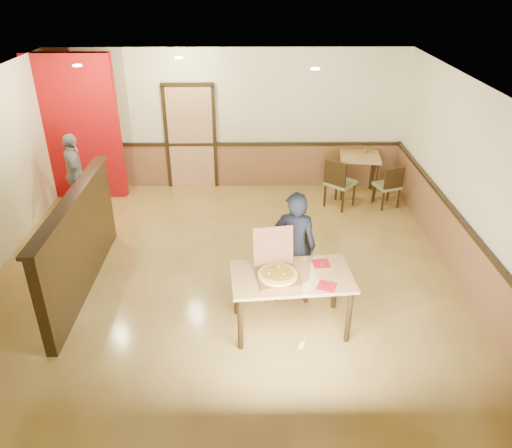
{
  "coord_description": "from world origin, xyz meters",
  "views": [
    {
      "loc": [
        0.41,
        -6.29,
        4.25
      ],
      "look_at": [
        0.48,
        0.0,
        0.91
      ],
      "focal_mm": 35.0,
      "sensor_mm": 36.0,
      "label": 1
    }
  ],
  "objects_px": {
    "main_table": "(291,283)",
    "side_chair_left": "(339,181)",
    "diner_chair": "(293,256)",
    "side_table": "(359,164)",
    "diner": "(295,247)",
    "side_chair_right": "(389,185)",
    "condiment": "(366,150)",
    "passerby": "(75,174)",
    "pizza_box": "(277,271)"
  },
  "relations": [
    {
      "from": "diner_chair",
      "to": "condiment",
      "type": "xyz_separation_m",
      "value": [
        1.71,
        3.47,
        0.34
      ]
    },
    {
      "from": "side_chair_left",
      "to": "diner",
      "type": "height_order",
      "value": "diner"
    },
    {
      "from": "main_table",
      "to": "diner_chair",
      "type": "relative_size",
      "value": 1.53
    },
    {
      "from": "main_table",
      "to": "side_chair_right",
      "type": "distance_m",
      "value": 4.14
    },
    {
      "from": "side_chair_left",
      "to": "condiment",
      "type": "distance_m",
      "value": 1.05
    },
    {
      "from": "pizza_box",
      "to": "side_chair_right",
      "type": "bearing_deg",
      "value": 47.8
    },
    {
      "from": "diner_chair",
      "to": "side_table",
      "type": "distance_m",
      "value": 3.68
    },
    {
      "from": "side_table",
      "to": "pizza_box",
      "type": "relative_size",
      "value": 1.29
    },
    {
      "from": "passerby",
      "to": "condiment",
      "type": "bearing_deg",
      "value": -104.36
    },
    {
      "from": "side_chair_right",
      "to": "side_table",
      "type": "xyz_separation_m",
      "value": [
        -0.47,
        0.61,
        0.18
      ]
    },
    {
      "from": "side_table",
      "to": "condiment",
      "type": "bearing_deg",
      "value": 44.24
    },
    {
      "from": "side_chair_right",
      "to": "condiment",
      "type": "height_order",
      "value": "condiment"
    },
    {
      "from": "diner_chair",
      "to": "diner",
      "type": "height_order",
      "value": "diner"
    },
    {
      "from": "side_chair_right",
      "to": "passerby",
      "type": "xyz_separation_m",
      "value": [
        -5.86,
        -0.13,
        0.3
      ]
    },
    {
      "from": "passerby",
      "to": "condiment",
      "type": "height_order",
      "value": "passerby"
    },
    {
      "from": "diner_chair",
      "to": "main_table",
      "type": "bearing_deg",
      "value": -89.31
    },
    {
      "from": "passerby",
      "to": "condiment",
      "type": "distance_m",
      "value": 5.6
    },
    {
      "from": "diner_chair",
      "to": "side_chair_right",
      "type": "distance_m",
      "value": 3.4
    },
    {
      "from": "side_chair_right",
      "to": "pizza_box",
      "type": "relative_size",
      "value": 1.27
    },
    {
      "from": "side_table",
      "to": "condiment",
      "type": "xyz_separation_m",
      "value": [
        0.14,
        0.14,
        0.25
      ]
    },
    {
      "from": "diner_chair",
      "to": "passerby",
      "type": "xyz_separation_m",
      "value": [
        -3.82,
        2.59,
        0.2
      ]
    },
    {
      "from": "passerby",
      "to": "side_table",
      "type": "bearing_deg",
      "value": -105.57
    },
    {
      "from": "side_chair_left",
      "to": "condiment",
      "type": "height_order",
      "value": "side_chair_left"
    },
    {
      "from": "side_chair_left",
      "to": "side_chair_right",
      "type": "xyz_separation_m",
      "value": [
        0.97,
        -0.01,
        -0.07
      ]
    },
    {
      "from": "side_table",
      "to": "diner",
      "type": "relative_size",
      "value": 0.54
    },
    {
      "from": "side_table",
      "to": "diner",
      "type": "height_order",
      "value": "diner"
    },
    {
      "from": "main_table",
      "to": "side_chair_left",
      "type": "relative_size",
      "value": 1.6
    },
    {
      "from": "diner",
      "to": "side_table",
      "type": "bearing_deg",
      "value": -105.39
    },
    {
      "from": "diner_chair",
      "to": "diner",
      "type": "distance_m",
      "value": 0.3
    },
    {
      "from": "diner_chair",
      "to": "side_chair_right",
      "type": "relative_size",
      "value": 1.2
    },
    {
      "from": "main_table",
      "to": "side_chair_right",
      "type": "xyz_separation_m",
      "value": [
        2.13,
        3.55,
        -0.22
      ]
    },
    {
      "from": "diner",
      "to": "pizza_box",
      "type": "relative_size",
      "value": 2.41
    },
    {
      "from": "side_chair_right",
      "to": "passerby",
      "type": "bearing_deg",
      "value": -17.88
    },
    {
      "from": "diner",
      "to": "diner_chair",
      "type": "bearing_deg",
      "value": -81.86
    },
    {
      "from": "diner",
      "to": "passerby",
      "type": "relative_size",
      "value": 1.06
    },
    {
      "from": "diner",
      "to": "passerby",
      "type": "bearing_deg",
      "value": -26.85
    },
    {
      "from": "side_chair_right",
      "to": "diner",
      "type": "distance_m",
      "value": 3.54
    },
    {
      "from": "side_chair_left",
      "to": "side_table",
      "type": "xyz_separation_m",
      "value": [
        0.5,
        0.6,
        0.11
      ]
    },
    {
      "from": "passerby",
      "to": "side_chair_right",
      "type": "bearing_deg",
      "value": -112.11
    },
    {
      "from": "side_chair_left",
      "to": "pizza_box",
      "type": "xyz_separation_m",
      "value": [
        -1.35,
        -3.56,
        0.33
      ]
    },
    {
      "from": "diner_chair",
      "to": "side_chair_left",
      "type": "distance_m",
      "value": 2.93
    },
    {
      "from": "main_table",
      "to": "side_chair_right",
      "type": "relative_size",
      "value": 1.84
    },
    {
      "from": "side_chair_right",
      "to": "side_table",
      "type": "distance_m",
      "value": 0.79
    },
    {
      "from": "condiment",
      "to": "side_chair_right",
      "type": "bearing_deg",
      "value": -66.34
    },
    {
      "from": "main_table",
      "to": "side_table",
      "type": "relative_size",
      "value": 1.81
    },
    {
      "from": "side_table",
      "to": "diner",
      "type": "distance_m",
      "value": 3.83
    },
    {
      "from": "side_chair_left",
      "to": "side_table",
      "type": "bearing_deg",
      "value": -87.95
    },
    {
      "from": "side_chair_right",
      "to": "main_table",
      "type": "bearing_deg",
      "value": 39.87
    },
    {
      "from": "side_chair_right",
      "to": "diner",
      "type": "xyz_separation_m",
      "value": [
        -2.04,
        -2.87,
        0.34
      ]
    },
    {
      "from": "main_table",
      "to": "side_chair_left",
      "type": "height_order",
      "value": "side_chair_left"
    }
  ]
}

